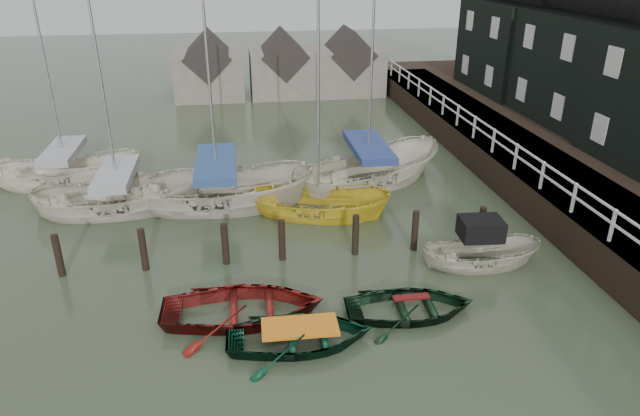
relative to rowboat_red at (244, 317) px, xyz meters
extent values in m
plane|color=#313B25|center=(2.53, 0.04, 0.00)|extent=(120.00, 120.00, 0.00)
cube|color=black|center=(12.03, 10.04, 1.40)|extent=(3.00, 32.00, 0.20)
cube|color=silver|center=(10.53, 10.04, 2.45)|extent=(0.06, 32.00, 0.06)
cube|color=silver|center=(10.53, 10.04, 2.05)|extent=(0.06, 32.00, 0.06)
cube|color=black|center=(17.53, 10.04, 0.00)|extent=(14.00, 38.00, 1.50)
cube|color=black|center=(17.53, 12.04, 4.00)|extent=(6.00, 7.00, 5.00)
cube|color=black|center=(17.53, 19.04, 4.00)|extent=(6.40, 7.00, 5.00)
cylinder|color=black|center=(-5.47, 3.04, 0.50)|extent=(0.22, 0.22, 1.80)
cylinder|color=black|center=(-2.97, 3.04, 0.50)|extent=(0.22, 0.22, 1.80)
cylinder|color=black|center=(-0.47, 3.04, 0.50)|extent=(0.22, 0.22, 1.80)
cylinder|color=black|center=(1.33, 3.04, 0.50)|extent=(0.22, 0.22, 1.80)
cylinder|color=black|center=(3.73, 3.04, 0.50)|extent=(0.22, 0.22, 1.80)
cylinder|color=black|center=(5.73, 3.04, 0.50)|extent=(0.22, 0.22, 1.80)
cylinder|color=black|center=(8.03, 3.04, 0.50)|extent=(0.22, 0.22, 1.80)
cube|color=#665B51|center=(-1.47, 26.04, 1.50)|extent=(4.50, 4.00, 3.00)
cube|color=#282321|center=(-1.47, 26.04, 2.80)|extent=(3.18, 4.08, 3.18)
cube|color=#665B51|center=(3.53, 26.04, 1.50)|extent=(4.50, 4.00, 3.00)
cube|color=#282321|center=(3.53, 26.04, 2.80)|extent=(3.18, 4.08, 3.18)
cube|color=#665B51|center=(8.03, 26.04, 1.50)|extent=(4.50, 4.00, 3.00)
cube|color=#282321|center=(8.03, 26.04, 2.80)|extent=(3.18, 4.08, 3.18)
imported|color=#60110D|center=(0.00, 0.00, 0.00)|extent=(4.47, 3.24, 0.91)
imported|color=black|center=(1.38, -1.36, 0.00)|extent=(3.78, 2.75, 0.77)
imported|color=black|center=(4.53, -0.52, 0.00)|extent=(3.67, 2.69, 0.74)
imported|color=#BAB49E|center=(7.48, 1.72, 0.00)|extent=(3.86, 1.69, 1.45)
cube|color=black|center=(7.48, 1.92, 1.20)|extent=(1.37, 1.09, 0.65)
imported|color=beige|center=(-4.48, 7.82, 0.00)|extent=(6.52, 2.74, 2.47)
cylinder|color=#B2B2B7|center=(-4.48, 7.82, 5.60)|extent=(0.10, 0.10, 8.49)
cube|color=#96989C|center=(-4.48, 7.82, 1.48)|extent=(3.58, 1.46, 0.30)
imported|color=beige|center=(-0.75, 7.74, 0.00)|extent=(7.73, 3.42, 2.91)
cylinder|color=#B2B2B7|center=(-0.75, 7.74, 6.24)|extent=(0.10, 0.10, 9.28)
cube|color=navy|center=(-0.75, 7.74, 1.72)|extent=(4.25, 1.83, 0.30)
imported|color=gold|center=(2.99, 6.29, 0.00)|extent=(5.78, 3.65, 2.09)
cylinder|color=#B2B2B7|center=(2.99, 6.29, 5.33)|extent=(0.10, 0.10, 8.35)
imported|color=beige|center=(5.52, 9.03, 0.00)|extent=(7.77, 5.31, 2.81)
cylinder|color=#B2B2B7|center=(5.52, 9.03, 5.92)|extent=(0.10, 0.10, 8.74)
cube|color=navy|center=(5.52, 9.03, 1.66)|extent=(4.25, 2.88, 0.30)
imported|color=silver|center=(-7.18, 11.03, 0.00)|extent=(6.34, 2.59, 2.42)
cylinder|color=#B2B2B7|center=(-7.18, 11.03, 5.03)|extent=(0.10, 0.10, 7.41)
cube|color=#94959A|center=(-7.18, 11.03, 1.45)|extent=(3.49, 1.38, 0.30)
camera|label=1|loc=(0.11, -13.10, 9.14)|focal=32.00mm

